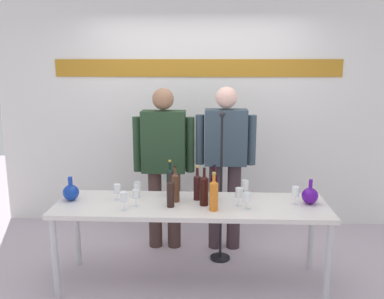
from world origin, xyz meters
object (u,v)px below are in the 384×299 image
at_px(wine_bottle_6, 204,189).
at_px(wine_glass_right_1, 245,185).
at_px(decanter_blue_right, 310,195).
at_px(wine_bottle_4, 197,186).
at_px(wine_glass_left_2, 136,194).
at_px(wine_bottle_0, 214,194).
at_px(wine_glass_right_3, 295,192).
at_px(presenter_right, 225,157).
at_px(wine_glass_left_1, 124,197).
at_px(wine_glass_right_0, 247,198).
at_px(microphone_stand, 221,212).
at_px(wine_bottle_3, 175,186).
at_px(wine_glass_left_3, 117,189).
at_px(wine_glass_right_2, 239,193).
at_px(decanter_blue_left, 71,192).
at_px(wine_glass_left_0, 137,186).
at_px(wine_bottle_5, 214,186).
at_px(presenter_left, 164,158).
at_px(display_table, 191,210).
at_px(wine_bottle_1, 170,193).
at_px(wine_bottle_2, 170,181).

bearing_deg(wine_bottle_6, wine_glass_right_1, 30.30).
bearing_deg(decanter_blue_right, wine_glass_right_1, 165.99).
bearing_deg(wine_bottle_4, wine_glass_left_2, -159.42).
height_order(wine_bottle_0, wine_glass_right_3, wine_bottle_0).
xyz_separation_m(presenter_right, wine_glass_left_1, (-0.87, -0.93, -0.13)).
xyz_separation_m(wine_glass_right_0, microphone_stand, (-0.20, 0.59, -0.35)).
bearing_deg(wine_bottle_3, wine_glass_left_3, 178.41).
bearing_deg(wine_bottle_3, wine_glass_right_2, -10.13).
bearing_deg(wine_bottle_0, wine_glass_right_3, 13.70).
xyz_separation_m(wine_bottle_0, wine_glass_right_1, (0.29, 0.34, -0.02)).
height_order(decanter_blue_left, wine_glass_left_3, decanter_blue_left).
distance_m(wine_glass_left_2, wine_glass_right_1, 0.98).
bearing_deg(wine_glass_right_3, wine_glass_left_0, 173.51).
relative_size(decanter_blue_right, wine_glass_right_1, 1.33).
distance_m(wine_glass_left_1, wine_glass_right_2, 0.97).
distance_m(wine_bottle_5, wine_glass_left_2, 0.69).
distance_m(wine_bottle_4, wine_glass_left_2, 0.55).
xyz_separation_m(wine_glass_left_3, wine_glass_right_0, (1.13, -0.19, 0.00)).
relative_size(presenter_right, wine_bottle_4, 5.47).
height_order(presenter_left, wine_bottle_5, presenter_left).
distance_m(display_table, wine_glass_left_3, 0.68).
bearing_deg(wine_bottle_1, decanter_blue_right, 6.18).
relative_size(decanter_blue_right, presenter_left, 0.13).
relative_size(presenter_left, wine_bottle_6, 5.12).
relative_size(wine_glass_left_0, wine_glass_right_1, 0.84).
xyz_separation_m(decanter_blue_left, microphone_stand, (1.34, 0.42, -0.32)).
distance_m(decanter_blue_right, wine_bottle_2, 1.25).
relative_size(presenter_left, wine_bottle_2, 5.06).
bearing_deg(wine_bottle_5, wine_glass_right_0, -39.55).
relative_size(presenter_left, wine_glass_left_1, 10.95).
height_order(wine_glass_left_3, wine_glass_right_2, wine_glass_right_2).
bearing_deg(wine_glass_left_3, wine_bottle_4, 3.21).
relative_size(wine_bottle_0, wine_bottle_1, 1.09).
bearing_deg(microphone_stand, wine_glass_right_0, -71.24).
bearing_deg(wine_glass_left_2, presenter_left, 79.73).
bearing_deg(decanter_blue_right, wine_bottle_6, -175.20).
height_order(wine_bottle_6, wine_glass_left_2, wine_bottle_6).
xyz_separation_m(wine_glass_left_1, microphone_stand, (0.82, 0.65, -0.36)).
bearing_deg(wine_glass_left_0, wine_glass_right_0, -16.65).
bearing_deg(wine_bottle_5, wine_glass_right_3, -7.62).
relative_size(wine_glass_left_1, microphone_stand, 0.10).
bearing_deg(wine_glass_right_3, wine_bottle_3, 177.66).
bearing_deg(presenter_right, microphone_stand, -99.84).
distance_m(decanter_blue_right, wine_bottle_3, 1.17).
relative_size(wine_bottle_2, wine_glass_left_2, 2.30).
distance_m(decanter_blue_right, wine_bottle_0, 0.86).
bearing_deg(wine_bottle_3, wine_bottle_6, -19.02).
bearing_deg(wine_glass_right_2, decanter_blue_right, 8.04).
xyz_separation_m(wine_bottle_4, wine_glass_left_0, (-0.55, 0.06, -0.03)).
relative_size(decanter_blue_right, wine_bottle_2, 0.65).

